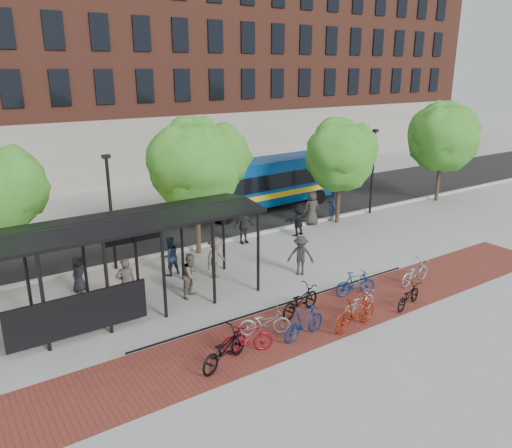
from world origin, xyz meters
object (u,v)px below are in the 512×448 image
pedestrian_1 (126,283)px  pedestrian_2 (170,256)px  bike_4 (300,301)px  pedestrian_6 (312,208)px  bike_8 (408,296)px  bus (263,181)px  bike_10 (415,272)px  bus_shelter (116,234)px  lamp_post_left (111,210)px  pedestrian_5 (298,220)px  bike_6 (359,303)px  pedestrian_8 (192,275)px  bike_1 (247,338)px  bike_5 (355,312)px  pedestrian_3 (216,258)px  pedestrian_9 (301,255)px  tree_b (197,162)px  tree_d (444,134)px  lamp_post_right (373,169)px  bike_2 (265,322)px  pedestrian_7 (332,204)px  tree_c (341,153)px  bike_3 (304,322)px  pedestrian_4 (243,226)px  bike_7 (355,283)px

pedestrian_1 → pedestrian_2: bearing=-133.9°
bike_4 → pedestrian_6: 10.96m
bike_8 → pedestrian_2: size_ratio=0.98×
bus → bike_10: size_ratio=6.40×
bus_shelter → pedestrian_6: size_ratio=5.42×
bike_8 → lamp_post_left: bearing=23.4°
pedestrian_5 → bike_10: bearing=80.8°
bus_shelter → bike_6: size_ratio=6.20×
bike_4 → pedestrian_8: 4.38m
bus_shelter → bike_6: bearing=-35.5°
bike_6 → pedestrian_8: 6.44m
bike_1 → bike_5: (3.91, -0.76, 0.12)m
lamp_post_left → pedestrian_6: lamp_post_left is taller
bus_shelter → bike_10: (10.95, -4.39, -2.52)m
pedestrian_5 → pedestrian_8: bearing=13.5°
bus → pedestrian_5: bus is taller
bike_6 → pedestrian_5: 9.07m
pedestrian_8 → pedestrian_2: bearing=54.9°
pedestrian_3 → pedestrian_9: (3.22, -1.70, -0.03)m
lamp_post_left → pedestrian_2: size_ratio=2.94×
pedestrian_1 → lamp_post_left: bearing=-92.9°
pedestrian_2 → bike_6: bearing=118.4°
pedestrian_1 → pedestrian_8: size_ratio=1.11×
tree_b → bike_5: tree_b is taller
tree_d → pedestrian_8: size_ratio=3.68×
tree_b → pedestrian_9: (2.35, -4.85, -3.58)m
bus_shelter → lamp_post_left: size_ratio=2.07×
tree_d → bus: (-11.02, 4.75, -2.67)m
bike_6 → bike_5: bearing=118.4°
tree_b → lamp_post_right: (11.90, 0.25, -1.71)m
bike_1 → pedestrian_3: size_ratio=0.91×
bike_2 → pedestrian_7: 13.80m
lamp_post_right → bike_8: bearing=-129.8°
tree_b → pedestrian_2: (-2.36, -1.76, -3.59)m
pedestrian_2 → lamp_post_right: bearing=-174.2°
pedestrian_9 → bike_10: bearing=-2.8°
tree_b → pedestrian_6: size_ratio=3.31×
pedestrian_3 → pedestrian_8: 1.96m
lamp_post_left → pedestrian_1: lamp_post_left is taller
tree_c → pedestrian_8: bearing=-160.0°
bike_2 → bike_5: bearing=-91.3°
bike_5 → pedestrian_3: size_ratio=1.13×
lamp_post_left → bike_3: lamp_post_left is taller
pedestrian_8 → bike_10: bearing=-56.9°
pedestrian_4 → bus_shelter: bearing=-148.2°
bike_7 → tree_c: bearing=-21.4°
lamp_post_left → bike_8: (7.88, -9.75, -2.30)m
bus → bike_1: 16.83m
tree_d → bike_7: size_ratio=3.88×
tree_d → lamp_post_left: bearing=179.4°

